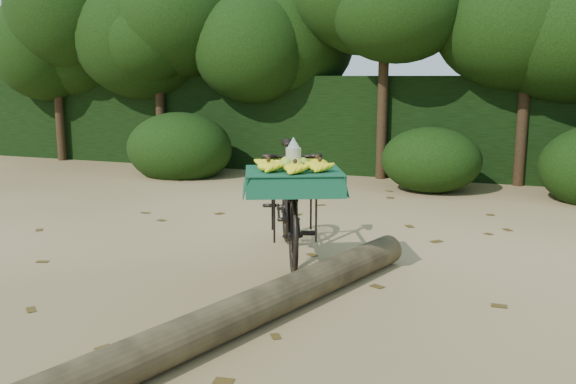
% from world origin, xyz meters
% --- Properties ---
extents(ground, '(80.00, 80.00, 0.00)m').
position_xyz_m(ground, '(0.00, 0.00, 0.00)').
color(ground, tan).
rests_on(ground, ground).
extents(vendor_bicycle, '(1.41, 2.02, 1.17)m').
position_xyz_m(vendor_bicycle, '(0.69, 0.15, 0.60)').
color(vendor_bicycle, black).
rests_on(vendor_bicycle, ground).
extents(fallen_log, '(1.43, 3.68, 0.27)m').
position_xyz_m(fallen_log, '(1.06, -1.45, 0.14)').
color(fallen_log, brown).
rests_on(fallen_log, ground).
extents(hedge_backdrop, '(26.00, 1.80, 1.80)m').
position_xyz_m(hedge_backdrop, '(0.00, 6.30, 0.90)').
color(hedge_backdrop, black).
rests_on(hedge_backdrop, ground).
extents(tree_row, '(14.50, 2.00, 4.00)m').
position_xyz_m(tree_row, '(-0.65, 5.50, 2.00)').
color(tree_row, black).
rests_on(tree_row, ground).
extents(bush_clumps, '(8.80, 1.70, 0.90)m').
position_xyz_m(bush_clumps, '(0.50, 4.30, 0.45)').
color(bush_clumps, black).
rests_on(bush_clumps, ground).
extents(leaf_litter, '(7.00, 7.30, 0.01)m').
position_xyz_m(leaf_litter, '(0.00, 0.65, 0.01)').
color(leaf_litter, '#4A3713').
rests_on(leaf_litter, ground).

